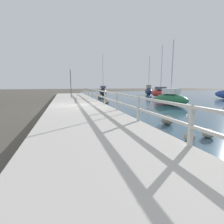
% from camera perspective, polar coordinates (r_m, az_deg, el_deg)
% --- Properties ---
extents(ground_plane, '(120.00, 120.00, 0.00)m').
position_cam_1_polar(ground_plane, '(13.48, -10.83, 1.00)').
color(ground_plane, '#4C473D').
extents(dock_walkway, '(4.28, 36.00, 0.29)m').
position_cam_1_polar(dock_walkway, '(13.46, -10.85, 1.61)').
color(dock_walkway, beige).
rests_on(dock_walkway, ground).
extents(railing, '(0.10, 32.50, 1.05)m').
position_cam_1_polar(railing, '(13.68, -2.37, 5.50)').
color(railing, beige).
rests_on(railing, dock_walkway).
extents(boulder_mid_strip, '(0.57, 0.51, 0.43)m').
position_cam_1_polar(boulder_mid_strip, '(8.46, 17.65, -2.51)').
color(boulder_mid_strip, slate).
rests_on(boulder_mid_strip, ground).
extents(boulder_far_strip, '(0.77, 0.69, 0.57)m').
position_cam_1_polar(boulder_far_strip, '(22.50, -4.07, 5.04)').
color(boulder_far_strip, slate).
rests_on(boulder_far_strip, ground).
extents(boulder_downstream, '(0.51, 0.46, 0.38)m').
position_cam_1_polar(boulder_downstream, '(17.28, -2.09, 3.54)').
color(boulder_downstream, gray).
rests_on(boulder_downstream, ground).
extents(boulder_upstream, '(0.38, 0.34, 0.28)m').
position_cam_1_polar(boulder_upstream, '(6.31, 24.02, -7.44)').
color(boulder_upstream, gray).
rests_on(boulder_upstream, ground).
extents(boulder_water_edge, '(0.42, 0.38, 0.31)m').
position_cam_1_polar(boulder_water_edge, '(16.89, -1.55, 3.29)').
color(boulder_water_edge, gray).
rests_on(boulder_water_edge, ground).
extents(boulder_near_dock, '(0.44, 0.39, 0.33)m').
position_cam_1_polar(boulder_near_dock, '(6.97, 28.90, -6.08)').
color(boulder_near_dock, gray).
rests_on(boulder_near_dock, ground).
extents(mooring_bollard, '(0.16, 0.16, 0.47)m').
position_cam_1_polar(mooring_bollard, '(14.95, -11.75, 3.77)').
color(mooring_bollard, gray).
rests_on(mooring_bollard, dock_walkway).
extents(dock_lamp, '(0.26, 0.26, 3.36)m').
position_cam_1_polar(dock_lamp, '(21.10, -13.40, 11.20)').
color(dock_lamp, '#2D2D33').
rests_on(dock_lamp, dock_walkway).
extents(sailboat_green, '(2.03, 3.90, 5.56)m').
position_cam_1_polar(sailboat_green, '(16.36, 18.60, 4.23)').
color(sailboat_green, '#236B42').
rests_on(sailboat_green, water_surface).
extents(sailboat_navy, '(1.72, 3.61, 6.65)m').
position_cam_1_polar(sailboat_navy, '(31.40, 11.84, 6.74)').
color(sailboat_navy, '#192347').
rests_on(sailboat_navy, water_surface).
extents(sailboat_red, '(1.90, 4.10, 7.09)m').
position_cam_1_polar(sailboat_red, '(25.63, 15.54, 6.01)').
color(sailboat_red, red).
rests_on(sailboat_red, water_surface).
extents(sailboat_black, '(1.86, 4.01, 6.66)m').
position_cam_1_polar(sailboat_black, '(29.04, -2.93, 6.75)').
color(sailboat_black, black).
rests_on(sailboat_black, water_surface).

